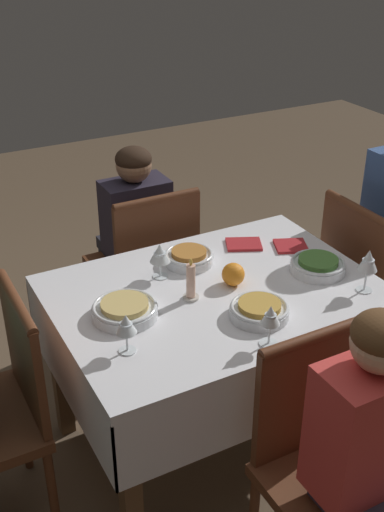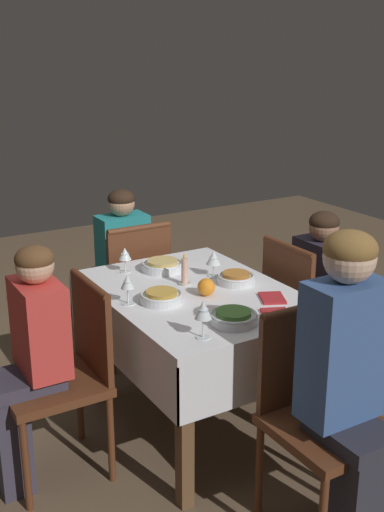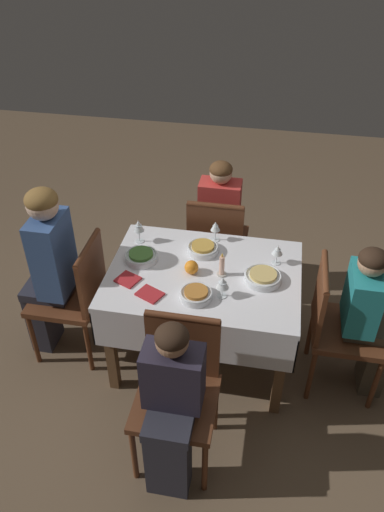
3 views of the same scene
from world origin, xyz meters
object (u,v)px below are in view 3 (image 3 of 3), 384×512
object	(u,v)px
chair_south	(217,240)
chair_west	(338,322)
wine_glass_north	(223,283)
person_child_teal	(369,317)
chair_east	(75,292)
bowl_south	(203,248)
napkin_spare_side	(150,294)
candle_centerpiece	(222,267)
wine_glass_east	(139,226)
person_child_red	(220,218)
bowl_east	(141,256)
wine_glass_south	(215,227)
dining_table	(204,286)
orange_fruit	(191,267)
napkin_red_folded	(128,279)
wine_glass_west	(277,250)
person_child_dark	(171,404)
bowl_west	(263,277)
bowl_north	(196,294)
person_adult_denim	(48,265)
chair_north	(178,385)

from	to	relation	value
chair_south	chair_west	bearing A→B (deg)	139.60
chair_south	wine_glass_north	size ratio (longest dim) A/B	6.56
person_child_teal	chair_east	bearing A→B (deg)	90.89
bowl_south	napkin_spare_side	xyz separation A→B (m)	(0.23, 0.47, -0.02)
bowl_south	candle_centerpiece	xyz separation A→B (m)	(-0.15, 0.21, 0.03)
wine_glass_east	candle_centerpiece	xyz separation A→B (m)	(-0.58, 0.25, -0.06)
napkin_spare_side	person_child_red	bearing A→B (deg)	-103.38
bowl_east	wine_glass_south	bearing A→B (deg)	-144.96
dining_table	chair_south	size ratio (longest dim) A/B	1.30
wine_glass_north	orange_fruit	size ratio (longest dim) A/B	1.61
wine_glass_north	napkin_red_folded	size ratio (longest dim) A/B	0.84
person_child_red	wine_glass_west	size ratio (longest dim) A/B	8.08
chair_east	chair_south	bearing A→B (deg)	132.40
person_child_dark	bowl_west	size ratio (longest dim) A/B	4.63
dining_table	wine_glass_north	distance (m)	0.31
bowl_east	bowl_west	xyz separation A→B (m)	(-0.77, 0.06, -0.00)
bowl_north	napkin_spare_side	xyz separation A→B (m)	(0.27, 0.02, -0.02)
chair_south	napkin_red_folded	distance (m)	0.96
person_child_red	bowl_west	size ratio (longest dim) A/B	4.86
person_child_red	dining_table	bearing A→B (deg)	90.90
orange_fruit	bowl_north	bearing A→B (deg)	107.33
person_child_dark	napkin_red_folded	xyz separation A→B (m)	(0.41, -0.69, 0.17)
person_child_dark	candle_centerpiece	size ratio (longest dim) A/B	6.43
bowl_east	napkin_red_folded	bearing A→B (deg)	82.66
person_adult_denim	wine_glass_east	world-z (taller)	person_adult_denim
chair_west	bowl_west	xyz separation A→B (m)	(0.48, -0.04, 0.26)
wine_glass_east	dining_table	bearing A→B (deg)	152.37
bowl_west	wine_glass_south	xyz separation A→B (m)	(0.34, -0.36, 0.08)
chair_south	wine_glass_south	world-z (taller)	chair_south
bowl_east	wine_glass_east	world-z (taller)	wine_glass_east
napkin_red_folded	person_adult_denim	bearing A→B (deg)	-8.56
person_adult_denim	person_child_dark	world-z (taller)	person_adult_denim
chair_west	napkin_spare_side	bearing A→B (deg)	100.94
chair_south	wine_glass_north	xyz separation A→B (m)	(-0.15, 0.87, 0.33)
chair_south	person_child_dark	size ratio (longest dim) A/B	0.86
bowl_east	wine_glass_west	distance (m)	0.85
bowl_east	person_child_teal	bearing A→B (deg)	176.02
person_adult_denim	bowl_west	bearing A→B (deg)	92.71
chair_east	napkin_red_folded	world-z (taller)	chair_east
wine_glass_north	bowl_south	bearing A→B (deg)	-65.90
chair_east	bowl_south	world-z (taller)	chair_east
chair_north	wine_glass_south	distance (m)	1.09
wine_glass_south	napkin_spare_side	size ratio (longest dim) A/B	0.82
person_child_teal	bowl_west	bearing A→B (deg)	86.86
wine_glass_north	napkin_red_folded	bearing A→B (deg)	-3.60
chair_west	person_child_dark	size ratio (longest dim) A/B	0.86
napkin_spare_side	wine_glass_east	bearing A→B (deg)	-68.56
wine_glass_north	candle_centerpiece	distance (m)	0.19
chair_east	person_child_red	bearing A→B (deg)	138.08
person_child_teal	person_child_dark	size ratio (longest dim) A/B	1.02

